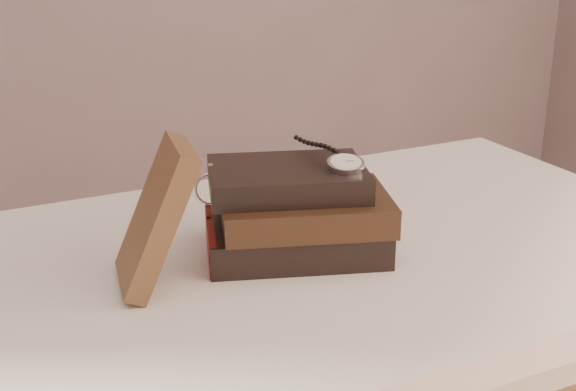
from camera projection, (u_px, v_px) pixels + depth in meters
name	position (u px, v px, depth m)	size (l,w,h in m)	color
table	(320.00, 309.00, 1.02)	(1.00, 0.60, 0.75)	white
book_stack	(296.00, 213.00, 0.95)	(0.25, 0.21, 0.11)	black
journal	(156.00, 216.00, 0.85)	(0.02, 0.10, 0.17)	#412A19
pocket_watch	(342.00, 162.00, 0.93)	(0.06, 0.15, 0.02)	silver
eyeglasses	(229.00, 187.00, 1.01)	(0.12, 0.13, 0.04)	silver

